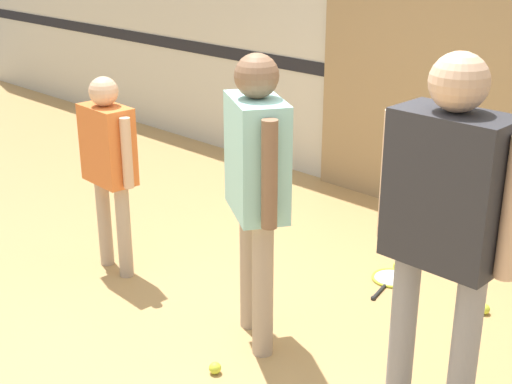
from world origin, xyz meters
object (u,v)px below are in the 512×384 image
Objects in this scene: tennis_ball_near_instructor at (215,368)px; person_instructor at (256,172)px; person_student_right at (446,209)px; tennis_ball_stray_left at (484,309)px; racket_spare_on_floor at (391,279)px; person_student_left at (108,155)px; tennis_ball_by_spare_racket at (398,266)px.

person_instructor is at bearing 101.98° from tennis_ball_near_instructor.
person_instructor is at bearing 3.39° from person_student_right.
person_instructor reaches higher than tennis_ball_stray_left.
person_student_right reaches higher than person_instructor.
tennis_ball_stray_left is at bearing 80.05° from racket_spare_on_floor.
person_instructor is 1.31m from person_student_left.
person_student_right reaches higher than person_student_left.
tennis_ball_near_instructor is (1.38, -0.35, -0.80)m from person_student_left.
person_instructor reaches higher than racket_spare_on_floor.
racket_spare_on_floor is at bearing -48.84° from person_student_right.
tennis_ball_by_spare_racket is at bearing -175.70° from racket_spare_on_floor.
tennis_ball_by_spare_racket is at bearing 46.62° from person_student_left.
tennis_ball_stray_left is (2.11, 1.23, -0.80)m from person_student_left.
tennis_ball_stray_left reaches higher than racket_spare_on_floor.
tennis_ball_by_spare_racket is at bearing 170.31° from tennis_ball_stray_left.
person_instructor is 1.07m from tennis_ball_near_instructor.
tennis_ball_stray_left is at bearing 32.91° from person_student_left.
racket_spare_on_floor is (0.15, 1.14, -1.01)m from person_instructor.
person_instructor is 1.53m from racket_spare_on_floor.
person_student_left is 2.57m from tennis_ball_stray_left.
person_student_left is 20.45× the size of tennis_ball_by_spare_racket.
person_instructor is at bearing -94.62° from tennis_ball_by_spare_racket.
tennis_ball_near_instructor is (0.08, -0.40, -0.99)m from person_instructor.
tennis_ball_stray_left is at bearing -75.91° from person_student_right.
person_instructor is 1.09m from person_student_right.
racket_spare_on_floor is at bearing 87.39° from tennis_ball_near_instructor.
racket_spare_on_floor is 0.66m from tennis_ball_stray_left.
person_instructor is at bearing -124.72° from tennis_ball_stray_left.
person_student_right is 26.97× the size of tennis_ball_stray_left.
person_student_right reaches higher than racket_spare_on_floor.
tennis_ball_near_instructor is (-0.07, -1.54, 0.02)m from racket_spare_on_floor.
tennis_ball_stray_left is at bearing -9.69° from tennis_ball_by_spare_racket.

